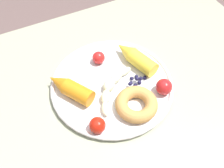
{
  "coord_description": "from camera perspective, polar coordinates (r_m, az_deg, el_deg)",
  "views": [
    {
      "loc": [
        0.17,
        0.38,
        1.31
      ],
      "look_at": [
        -0.03,
        -0.01,
        0.75
      ],
      "focal_mm": 42.26,
      "sensor_mm": 36.0,
      "label": 1
    }
  ],
  "objects": [
    {
      "name": "dining_table",
      "position": [
        0.79,
        -1.32,
        -6.08
      ],
      "size": [
        1.08,
        0.72,
        0.73
      ],
      "color": "gray",
      "rests_on": "ground_plane"
    },
    {
      "name": "plate",
      "position": [
        0.71,
        -0.0,
        -0.14
      ],
      "size": [
        0.33,
        0.33,
        0.02
      ],
      "color": "silver",
      "rests_on": "dining_table"
    },
    {
      "name": "banana",
      "position": [
        0.69,
        -0.05,
        -0.71
      ],
      "size": [
        0.14,
        0.12,
        0.03
      ],
      "color": "beige",
      "rests_on": "plate"
    },
    {
      "name": "carrot_orange",
      "position": [
        0.69,
        -9.13,
        -0.86
      ],
      "size": [
        0.11,
        0.14,
        0.04
      ],
      "color": "orange",
      "rests_on": "plate"
    },
    {
      "name": "carrot_yellow",
      "position": [
        0.75,
        5.02,
        5.79
      ],
      "size": [
        0.08,
        0.15,
        0.04
      ],
      "color": "yellow",
      "rests_on": "plate"
    },
    {
      "name": "donut",
      "position": [
        0.66,
        5.32,
        -4.35
      ],
      "size": [
        0.11,
        0.11,
        0.03
      ],
      "primitive_type": "torus",
      "rotation": [
        0.0,
        0.0,
        1.62
      ],
      "color": "#C68B47",
      "rests_on": "plate"
    },
    {
      "name": "blueberry_pile",
      "position": [
        0.71,
        5.32,
        0.36
      ],
      "size": [
        0.06,
        0.05,
        0.02
      ],
      "color": "#191638",
      "rests_on": "plate"
    },
    {
      "name": "tomato_near",
      "position": [
        0.69,
        11.18,
        -0.58
      ],
      "size": [
        0.04,
        0.04,
        0.04
      ],
      "primitive_type": "sphere",
      "color": "red",
      "rests_on": "plate"
    },
    {
      "name": "tomato_mid",
      "position": [
        0.75,
        -2.92,
        5.71
      ],
      "size": [
        0.04,
        0.04,
        0.04
      ],
      "primitive_type": "sphere",
      "color": "red",
      "rests_on": "plate"
    },
    {
      "name": "tomato_far",
      "position": [
        0.62,
        -3.19,
        -8.91
      ],
      "size": [
        0.04,
        0.04,
        0.04
      ],
      "primitive_type": "sphere",
      "color": "red",
      "rests_on": "plate"
    }
  ]
}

